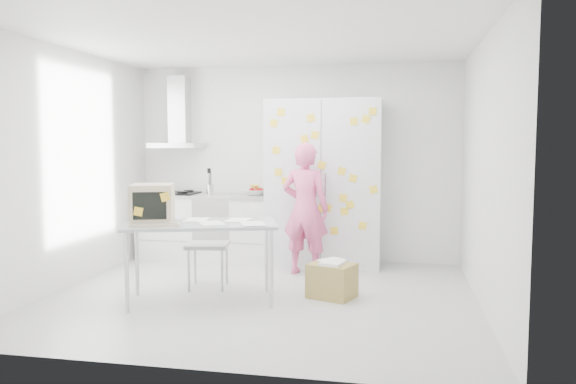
% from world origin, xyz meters
% --- Properties ---
extents(floor, '(4.50, 4.00, 0.02)m').
position_xyz_m(floor, '(0.00, 0.00, -0.01)').
color(floor, silver).
rests_on(floor, ground).
extents(walls, '(4.52, 4.01, 2.70)m').
position_xyz_m(walls, '(0.00, 0.72, 1.35)').
color(walls, white).
rests_on(walls, ground).
extents(ceiling, '(4.50, 4.00, 0.02)m').
position_xyz_m(ceiling, '(0.00, 0.00, 2.70)').
color(ceiling, white).
rests_on(ceiling, walls).
extents(counter_run, '(1.84, 0.63, 1.28)m').
position_xyz_m(counter_run, '(-1.20, 1.70, 0.47)').
color(counter_run, white).
rests_on(counter_run, ground).
extents(range_hood, '(0.70, 0.48, 1.01)m').
position_xyz_m(range_hood, '(-1.65, 1.84, 1.96)').
color(range_hood, silver).
rests_on(range_hood, walls).
extents(tall_cabinet, '(1.50, 0.68, 2.20)m').
position_xyz_m(tall_cabinet, '(0.45, 1.67, 1.10)').
color(tall_cabinet, silver).
rests_on(tall_cabinet, ground).
extents(person, '(0.66, 0.50, 1.64)m').
position_xyz_m(person, '(0.29, 1.10, 0.82)').
color(person, '#F35E96').
rests_on(person, ground).
extents(desk, '(1.68, 1.19, 1.21)m').
position_xyz_m(desk, '(-0.87, -0.37, 0.92)').
color(desk, '#AFB6BB').
rests_on(desk, ground).
extents(chair, '(0.53, 0.53, 1.01)m').
position_xyz_m(chair, '(-0.69, 0.32, 0.57)').
color(chair, '#BBBAB8').
rests_on(chair, ground).
extents(cardboard_box, '(0.55, 0.50, 0.40)m').
position_xyz_m(cardboard_box, '(0.75, 0.09, 0.19)').
color(cardboard_box, '#A58F47').
rests_on(cardboard_box, ground).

